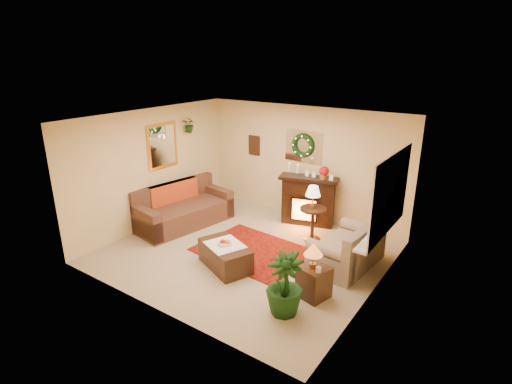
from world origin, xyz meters
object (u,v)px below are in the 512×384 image
Objects in this scene: sofa at (184,207)px; fireplace at (308,201)px; loveseat at (347,244)px; end_table_square at (314,281)px; coffee_table at (225,256)px; side_table_round at (312,225)px.

fireplace is (2.25, 1.65, 0.12)m from sofa.
sofa is at bearing -168.67° from loveseat.
loveseat reaches higher than end_table_square.
fireplace is at bearing 144.40° from loveseat.
sofa is 3.72m from loveseat.
loveseat reaches higher than coffee_table.
sofa reaches higher than side_table_round.
side_table_round is 2.06m from end_table_square.
end_table_square is (1.43, -2.53, -0.28)m from fireplace.
side_table_round reaches higher than end_table_square.
sofa is at bearing 166.63° from end_table_square.
loveseat is at bearing 88.75° from end_table_square.
side_table_round is at bearing 117.74° from end_table_square.
side_table_round is at bearing -72.39° from fireplace.
sofa is at bearing -160.06° from fireplace.
sofa is 2.17m from coffee_table.
sofa is 4.12× the size of end_table_square.
side_table_round is at bearing 155.38° from loveseat.
sofa reaches higher than end_table_square.
fireplace reaches higher than loveseat.
fireplace is at bearing 119.56° from end_table_square.
fireplace is 1.61× the size of side_table_round.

